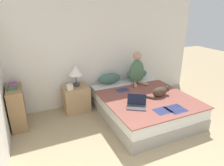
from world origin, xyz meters
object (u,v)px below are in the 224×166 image
(cat_tabby, at_px, (161,91))
(bookshelf, at_px, (17,107))
(pillow_near, at_px, (109,78))
(laptop_open, at_px, (137,105))
(bed, at_px, (143,105))
(person_sitting, at_px, (137,70))
(tissue_box, at_px, (70,87))
(nightstand, at_px, (76,98))
(table_lamp, at_px, (76,71))
(pillow_far, at_px, (137,74))
(book_stack_top, at_px, (13,86))

(cat_tabby, bearing_deg, bookshelf, 156.71)
(pillow_near, height_order, laptop_open, pillow_near)
(bed, xyz_separation_m, pillow_near, (-0.38, 0.90, 0.37))
(person_sitting, distance_m, tissue_box, 1.60)
(nightstand, distance_m, table_lamp, 0.62)
(person_sitting, bearing_deg, pillow_far, 57.82)
(pillow_far, relative_size, book_stack_top, 2.63)
(pillow_near, xyz_separation_m, cat_tabby, (0.66, -1.09, -0.03))
(pillow_far, height_order, table_lamp, table_lamp)
(bookshelf, bearing_deg, cat_tabby, -17.78)
(table_lamp, bearing_deg, tissue_box, -141.84)
(bed, distance_m, person_sitting, 0.88)
(nightstand, bearing_deg, laptop_open, -56.02)
(person_sitting, relative_size, cat_tabby, 1.36)
(bed, bearing_deg, person_sitting, 71.65)
(book_stack_top, bearing_deg, laptop_open, -28.32)
(table_lamp, relative_size, book_stack_top, 2.09)
(laptop_open, distance_m, tissue_box, 1.45)
(bed, relative_size, book_stack_top, 9.37)
(table_lamp, bearing_deg, bookshelf, -173.37)
(pillow_near, xyz_separation_m, book_stack_top, (-2.04, -0.23, 0.23))
(cat_tabby, relative_size, bookshelf, 0.71)
(bed, relative_size, person_sitting, 2.70)
(laptop_open, bearing_deg, bookshelf, -175.77)
(laptop_open, xyz_separation_m, bookshelf, (-2.00, 1.08, -0.13))
(pillow_near, distance_m, laptop_open, 1.31)
(pillow_far, bearing_deg, table_lamp, -176.95)
(nightstand, xyz_separation_m, book_stack_top, (-1.19, -0.13, 0.54))
(pillow_far, height_order, tissue_box, pillow_far)
(pillow_far, height_order, book_stack_top, book_stack_top)
(bed, xyz_separation_m, book_stack_top, (-2.41, 0.67, 0.59))
(pillow_near, xyz_separation_m, person_sitting, (0.59, -0.26, 0.20))
(laptop_open, bearing_deg, person_sitting, 91.78)
(person_sitting, height_order, book_stack_top, person_sitting)
(pillow_near, bearing_deg, laptop_open, -91.49)
(bed, height_order, bookshelf, bookshelf)
(book_stack_top, bearing_deg, tissue_box, -0.02)
(bed, xyz_separation_m, laptop_open, (-0.41, -0.40, 0.29))
(tissue_box, bearing_deg, cat_tabby, -27.43)
(person_sitting, xyz_separation_m, nightstand, (-1.44, 0.17, -0.51))
(pillow_near, height_order, tissue_box, pillow_near)
(bed, bearing_deg, laptop_open, -135.49)
(pillow_near, bearing_deg, person_sitting, -24.09)
(laptop_open, bearing_deg, cat_tabby, 49.85)
(bed, relative_size, pillow_near, 3.56)
(person_sitting, height_order, tissue_box, person_sitting)
(laptop_open, relative_size, bookshelf, 0.54)
(cat_tabby, height_order, laptop_open, laptop_open)
(laptop_open, bearing_deg, table_lamp, 155.21)
(bookshelf, bearing_deg, laptop_open, -28.41)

